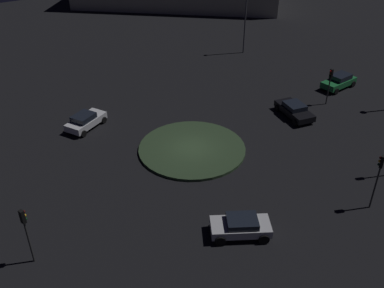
{
  "coord_description": "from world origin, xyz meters",
  "views": [
    {
      "loc": [
        -26.78,
        16.34,
        20.48
      ],
      "look_at": [
        0.0,
        0.0,
        0.58
      ],
      "focal_mm": 41.0,
      "sensor_mm": 36.0,
      "label": 1
    }
  ],
  "objects_px": {
    "car_green": "(339,81)",
    "traffic_light_south": "(330,80)",
    "car_white": "(85,121)",
    "car_black": "(294,110)",
    "streetlamp_southeast": "(246,11)",
    "car_silver": "(241,226)",
    "traffic_light_southwest": "(379,172)",
    "traffic_light_north": "(25,226)"
  },
  "relations": [
    {
      "from": "car_green",
      "to": "traffic_light_south",
      "type": "distance_m",
      "value": 4.92
    },
    {
      "from": "car_white",
      "to": "traffic_light_south",
      "type": "relative_size",
      "value": 1.14
    },
    {
      "from": "car_black",
      "to": "traffic_light_south",
      "type": "bearing_deg",
      "value": 102.51
    },
    {
      "from": "car_black",
      "to": "streetlamp_southeast",
      "type": "bearing_deg",
      "value": 168.68
    },
    {
      "from": "traffic_light_south",
      "to": "streetlamp_southeast",
      "type": "xyz_separation_m",
      "value": [
        16.13,
        -1.67,
        2.72
      ]
    },
    {
      "from": "car_silver",
      "to": "traffic_light_south",
      "type": "distance_m",
      "value": 21.57
    },
    {
      "from": "car_green",
      "to": "traffic_light_southwest",
      "type": "distance_m",
      "value": 20.32
    },
    {
      "from": "car_white",
      "to": "traffic_light_north",
      "type": "bearing_deg",
      "value": -150.45
    },
    {
      "from": "car_green",
      "to": "streetlamp_southeast",
      "type": "bearing_deg",
      "value": -87.12
    },
    {
      "from": "car_black",
      "to": "car_silver",
      "type": "bearing_deg",
      "value": -44.32
    },
    {
      "from": "traffic_light_north",
      "to": "traffic_light_south",
      "type": "bearing_deg",
      "value": -10.18
    },
    {
      "from": "traffic_light_north",
      "to": "traffic_light_southwest",
      "type": "relative_size",
      "value": 0.92
    },
    {
      "from": "car_white",
      "to": "traffic_light_south",
      "type": "distance_m",
      "value": 24.01
    },
    {
      "from": "car_black",
      "to": "traffic_light_southwest",
      "type": "bearing_deg",
      "value": -10.31
    },
    {
      "from": "car_green",
      "to": "car_white",
      "type": "distance_m",
      "value": 27.21
    },
    {
      "from": "car_green",
      "to": "car_white",
      "type": "xyz_separation_m",
      "value": [
        6.03,
        26.54,
        -0.05
      ]
    },
    {
      "from": "car_silver",
      "to": "car_white",
      "type": "bearing_deg",
      "value": -50.27
    },
    {
      "from": "car_white",
      "to": "streetlamp_southeast",
      "type": "bearing_deg",
      "value": -11.21
    },
    {
      "from": "traffic_light_north",
      "to": "streetlamp_southeast",
      "type": "xyz_separation_m",
      "value": [
        21.95,
        -32.53,
        2.54
      ]
    },
    {
      "from": "car_green",
      "to": "traffic_light_north",
      "type": "xyz_separation_m",
      "value": [
        -7.91,
        34.89,
        2.09
      ]
    },
    {
      "from": "traffic_light_southwest",
      "to": "car_white",
      "type": "bearing_deg",
      "value": 4.02
    },
    {
      "from": "traffic_light_south",
      "to": "streetlamp_southeast",
      "type": "distance_m",
      "value": 16.45
    },
    {
      "from": "car_black",
      "to": "traffic_light_south",
      "type": "relative_size",
      "value": 1.23
    },
    {
      "from": "car_black",
      "to": "traffic_light_north",
      "type": "bearing_deg",
      "value": -68.46
    },
    {
      "from": "car_green",
      "to": "car_black",
      "type": "bearing_deg",
      "value": 8.52
    },
    {
      "from": "car_silver",
      "to": "streetlamp_southeast",
      "type": "bearing_deg",
      "value": -99.14
    },
    {
      "from": "traffic_light_south",
      "to": "car_green",
      "type": "bearing_deg",
      "value": -153.19
    },
    {
      "from": "car_white",
      "to": "car_black",
      "type": "relative_size",
      "value": 0.93
    },
    {
      "from": "car_white",
      "to": "streetlamp_southeast",
      "type": "distance_m",
      "value": 25.9
    },
    {
      "from": "car_green",
      "to": "car_silver",
      "type": "distance_m",
      "value": 26.02
    },
    {
      "from": "car_black",
      "to": "streetlamp_southeast",
      "type": "xyz_separation_m",
      "value": [
        16.37,
        -6.24,
        4.72
      ]
    },
    {
      "from": "car_black",
      "to": "traffic_light_southwest",
      "type": "distance_m",
      "value": 13.92
    },
    {
      "from": "traffic_light_north",
      "to": "car_white",
      "type": "bearing_deg",
      "value": 38.22
    },
    {
      "from": "traffic_light_southwest",
      "to": "traffic_light_south",
      "type": "distance_m",
      "value": 16.06
    },
    {
      "from": "streetlamp_southeast",
      "to": "traffic_light_southwest",
      "type": "bearing_deg",
      "value": 159.57
    },
    {
      "from": "traffic_light_southwest",
      "to": "traffic_light_north",
      "type": "bearing_deg",
      "value": 43.34
    },
    {
      "from": "streetlamp_southeast",
      "to": "car_green",
      "type": "bearing_deg",
      "value": -170.47
    },
    {
      "from": "traffic_light_southwest",
      "to": "streetlamp_southeast",
      "type": "relative_size",
      "value": 0.49
    },
    {
      "from": "car_white",
      "to": "traffic_light_southwest",
      "type": "bearing_deg",
      "value": -87.54
    },
    {
      "from": "car_black",
      "to": "traffic_light_southwest",
      "type": "height_order",
      "value": "traffic_light_southwest"
    },
    {
      "from": "car_black",
      "to": "car_green",
      "type": "bearing_deg",
      "value": 114.72
    },
    {
      "from": "traffic_light_south",
      "to": "car_silver",
      "type": "bearing_deg",
      "value": 28.74
    }
  ]
}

